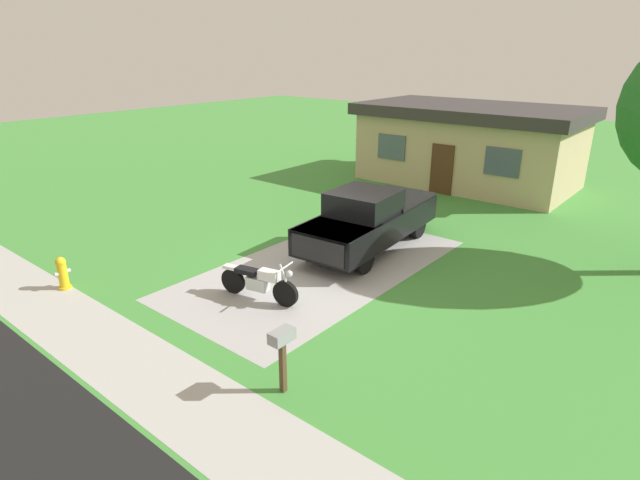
# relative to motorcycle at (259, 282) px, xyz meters

# --- Properties ---
(ground_plane) EXTENTS (80.00, 80.00, 0.00)m
(ground_plane) POSITION_rel_motorcycle_xyz_m (-0.07, 2.46, -0.47)
(ground_plane) COLOR #438E3A
(driveway_pad) EXTENTS (4.54, 8.93, 0.01)m
(driveway_pad) POSITION_rel_motorcycle_xyz_m (-0.07, 2.46, -0.47)
(driveway_pad) COLOR #A6A6A6
(driveway_pad) RESTS_ON ground
(sidewalk_strip) EXTENTS (36.00, 1.80, 0.01)m
(sidewalk_strip) POSITION_rel_motorcycle_xyz_m (-0.07, -3.54, -0.47)
(sidewalk_strip) COLOR #AFAFAA
(sidewalk_strip) RESTS_ON ground
(motorcycle) EXTENTS (2.19, 0.81, 1.09)m
(motorcycle) POSITION_rel_motorcycle_xyz_m (0.00, 0.00, 0.00)
(motorcycle) COLOR black
(motorcycle) RESTS_ON ground
(pickup_truck) EXTENTS (2.45, 5.76, 1.90)m
(pickup_truck) POSITION_rel_motorcycle_xyz_m (0.06, 4.73, 0.48)
(pickup_truck) COLOR black
(pickup_truck) RESTS_ON ground
(fire_hydrant) EXTENTS (0.32, 0.40, 0.87)m
(fire_hydrant) POSITION_rel_motorcycle_xyz_m (-4.35, -2.79, -0.05)
(fire_hydrant) COLOR yellow
(fire_hydrant) RESTS_ON ground
(mailbox) EXTENTS (0.26, 0.48, 1.26)m
(mailbox) POSITION_rel_motorcycle_xyz_m (2.96, -2.27, 0.51)
(mailbox) COLOR #4C3823
(mailbox) RESTS_ON ground
(neighbor_house) EXTENTS (9.60, 5.60, 3.50)m
(neighbor_house) POSITION_rel_motorcycle_xyz_m (-1.17, 14.37, 1.32)
(neighbor_house) COLOR tan
(neighbor_house) RESTS_ON ground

